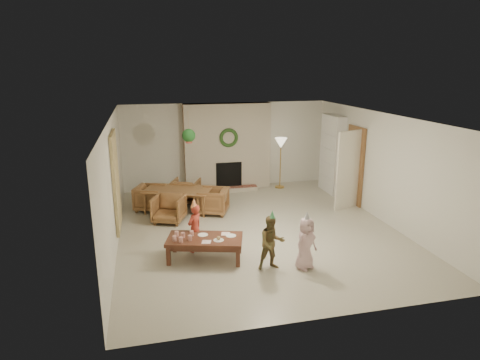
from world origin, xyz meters
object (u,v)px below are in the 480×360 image
object	(u,v)px
coffee_table_top	(205,239)
child_red	(195,228)
dining_chair_near	(169,209)
dining_chair_left	(150,198)
child_pink	(306,243)
dining_table	(178,200)
dining_chair_far	(186,191)
dining_chair_right	(213,201)
child_plaid	(272,243)

from	to	relation	value
coffee_table_top	child_red	distance (m)	0.42
dining_chair_near	dining_chair_left	size ratio (longest dim) A/B	1.00
child_pink	dining_table	bearing A→B (deg)	90.29
coffee_table_top	dining_chair_far	bearing A→B (deg)	105.45
dining_chair_right	child_red	size ratio (longest dim) A/B	0.73
child_plaid	dining_chair_near	bearing A→B (deg)	119.87
dining_chair_far	child_plaid	size ratio (longest dim) A/B	0.70
dining_chair_far	dining_chair_left	bearing A→B (deg)	45.00
dining_chair_right	child_pink	world-z (taller)	child_pink
dining_table	dining_chair_right	size ratio (longest dim) A/B	2.34
child_plaid	dining_table	bearing A→B (deg)	110.98
coffee_table_top	dining_chair_right	bearing A→B (deg)	92.37
dining_chair_left	coffee_table_top	world-z (taller)	dining_chair_left
dining_chair_left	child_red	xyz separation A→B (m)	(0.79, -2.65, 0.16)
dining_table	dining_chair_left	world-z (taller)	dining_chair_left
child_plaid	child_pink	xyz separation A→B (m)	(0.60, -0.12, -0.02)
dining_chair_near	child_plaid	bearing A→B (deg)	-37.48
dining_chair_far	dining_chair_right	xyz separation A→B (m)	(0.56, -1.00, 0.00)
child_red	child_pink	size ratio (longest dim) A/B	1.00
dining_table	child_plaid	xyz separation A→B (m)	(1.36, -3.43, 0.21)
dining_chair_near	child_red	xyz separation A→B (m)	(0.39, -1.72, 0.16)
dining_table	child_pink	world-z (taller)	child_pink
coffee_table_top	child_red	world-z (taller)	child_red
dining_table	child_plaid	distance (m)	3.70
dining_chair_left	coffee_table_top	bearing A→B (deg)	-141.08
dining_table	child_plaid	world-z (taller)	child_plaid
dining_chair_far	dining_chair_left	size ratio (longest dim) A/B	1.00
child_red	coffee_table_top	bearing A→B (deg)	68.64
dining_chair_right	dining_table	bearing A→B (deg)	-90.00
dining_chair_near	child_pink	bearing A→B (deg)	-30.28
dining_chair_near	coffee_table_top	bearing A→B (deg)	-53.91
child_red	dining_chair_right	bearing A→B (deg)	-150.13
child_red	dining_chair_far	bearing A→B (deg)	-133.74
child_plaid	child_red	bearing A→B (deg)	139.18
dining_chair_left	dining_chair_right	world-z (taller)	same
dining_chair_near	dining_chair_right	xyz separation A→B (m)	(1.10, 0.33, 0.00)
dining_chair_near	coffee_table_top	distance (m)	2.17
child_red	child_plaid	world-z (taller)	child_plaid
child_red	dining_chair_left	bearing A→B (deg)	-114.44
dining_chair_near	child_red	distance (m)	1.77
dining_chair_near	child_red	bearing A→B (deg)	-55.20
dining_chair_far	child_pink	bearing A→B (deg)	133.86
coffee_table_top	child_plaid	world-z (taller)	child_plaid
dining_table	child_pink	bearing A→B (deg)	-39.09
dining_chair_near	dining_chair_left	distance (m)	1.02
dining_table	child_red	size ratio (longest dim) A/B	1.70
dining_chair_near	dining_chair_right	bearing A→B (deg)	38.66
coffee_table_top	dining_chair_left	bearing A→B (deg)	122.53
dining_table	child_pink	size ratio (longest dim) A/B	1.70
dining_chair_left	dining_chair_right	xyz separation A→B (m)	(1.50, -0.61, 0.00)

